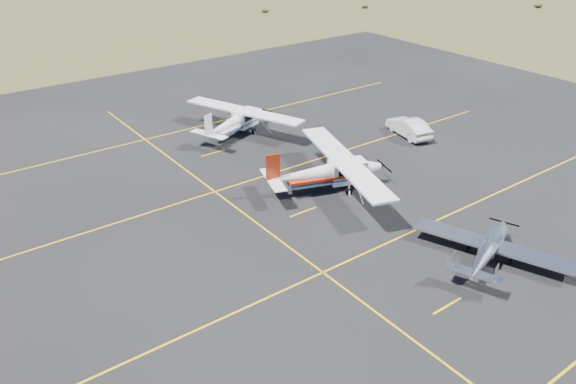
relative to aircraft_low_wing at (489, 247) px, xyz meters
name	(u,v)px	position (x,y,z in m)	size (l,w,h in m)	color
ground	(432,251)	(-1.57, 2.33, -0.87)	(1600.00, 1600.00, 0.00)	#383D1C
apron	(346,201)	(-1.57, 9.33, -0.87)	(72.00, 72.00, 0.02)	black
aircraft_low_wing	(489,247)	(0.00, 0.00, 0.00)	(6.13, 8.25, 1.82)	silver
aircraft_cessna	(327,171)	(-1.53, 11.25, 0.46)	(8.15, 11.73, 3.00)	silver
aircraft_plain	(236,121)	(-1.25, 22.90, 0.34)	(7.63, 10.55, 2.73)	white
sedan	(409,127)	(9.74, 14.59, -0.13)	(1.55, 4.43, 1.46)	silver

